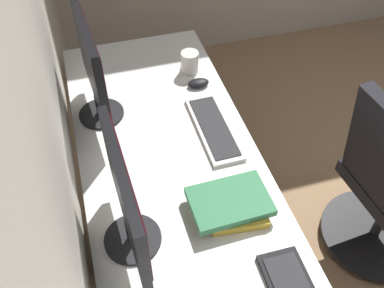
% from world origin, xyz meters
% --- Properties ---
extents(wall_back, '(5.07, 0.10, 2.60)m').
position_xyz_m(wall_back, '(0.00, 2.07, 1.30)').
color(wall_back, beige).
rests_on(wall_back, ground).
extents(desk, '(2.08, 0.73, 0.73)m').
position_xyz_m(desk, '(0.34, 1.64, 0.67)').
color(desk, white).
rests_on(desk, ground).
extents(drawer_pedestal, '(0.40, 0.51, 0.69)m').
position_xyz_m(drawer_pedestal, '(0.15, 1.66, 0.35)').
color(drawer_pedestal, white).
rests_on(drawer_pedestal, ground).
extents(monitor_primary, '(0.50, 0.20, 0.41)m').
position_xyz_m(monitor_primary, '(0.15, 1.85, 0.97)').
color(monitor_primary, black).
rests_on(monitor_primary, desk).
extents(monitor_secondary, '(0.48, 0.20, 0.47)m').
position_xyz_m(monitor_secondary, '(0.82, 1.87, 1.00)').
color(monitor_secondary, black).
rests_on(monitor_secondary, desk).
extents(keyboard_main, '(0.42, 0.14, 0.02)m').
position_xyz_m(keyboard_main, '(0.59, 1.41, 0.74)').
color(keyboard_main, silver).
rests_on(keyboard_main, desk).
extents(mouse_main, '(0.06, 0.10, 0.03)m').
position_xyz_m(mouse_main, '(0.90, 1.39, 0.75)').
color(mouse_main, black).
rests_on(mouse_main, desk).
extents(book_stack_near, '(0.22, 0.29, 0.06)m').
position_xyz_m(book_stack_near, '(0.17, 1.48, 0.77)').
color(book_stack_near, gold).
rests_on(book_stack_near, desk).
extents(coffee_mug, '(0.13, 0.09, 0.11)m').
position_xyz_m(coffee_mug, '(1.02, 1.40, 0.78)').
color(coffee_mug, silver).
rests_on(coffee_mug, desk).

